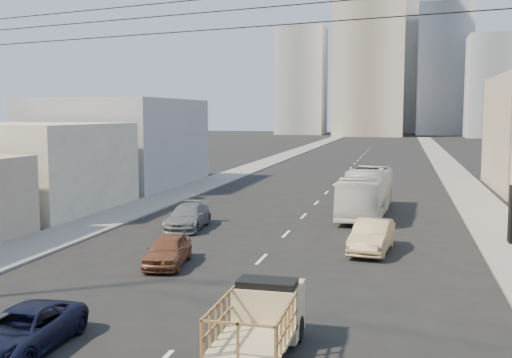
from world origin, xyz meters
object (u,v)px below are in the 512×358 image
at_px(navy_pickup, 23,330).
at_px(sedan_tan, 372,236).
at_px(city_bus, 366,192).
at_px(sedan_grey, 188,217).
at_px(flatbed_pickup, 260,316).
at_px(sedan_brown, 168,250).

xyz_separation_m(navy_pickup, sedan_tan, (8.92, 14.80, 0.16)).
bearing_deg(city_bus, sedan_grey, -139.66).
distance_m(flatbed_pickup, city_bus, 24.26).
bearing_deg(flatbed_pickup, sedan_tan, 79.96).
height_order(sedan_tan, sedan_grey, sedan_tan).
bearing_deg(city_bus, sedan_tan, -81.87).
distance_m(flatbed_pickup, sedan_brown, 10.64).
bearing_deg(sedan_tan, sedan_brown, -144.47).
height_order(city_bus, sedan_brown, city_bus).
distance_m(flatbed_pickup, sedan_grey, 18.77).
bearing_deg(navy_pickup, flatbed_pickup, 10.37).
xyz_separation_m(flatbed_pickup, city_bus, (1.44, 24.22, 0.41)).
height_order(sedan_brown, sedan_grey, sedan_grey).
height_order(flatbed_pickup, sedan_grey, flatbed_pickup).
relative_size(navy_pickup, sedan_brown, 1.10).
relative_size(navy_pickup, sedan_grey, 0.90).
xyz_separation_m(sedan_brown, sedan_tan, (8.62, 4.79, 0.09)).
distance_m(navy_pickup, sedan_grey, 18.30).
bearing_deg(sedan_brown, sedan_tan, 20.09).
bearing_deg(flatbed_pickup, sedan_brown, 126.02).
distance_m(city_bus, sedan_grey, 12.30).
height_order(navy_pickup, sedan_grey, sedan_grey).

